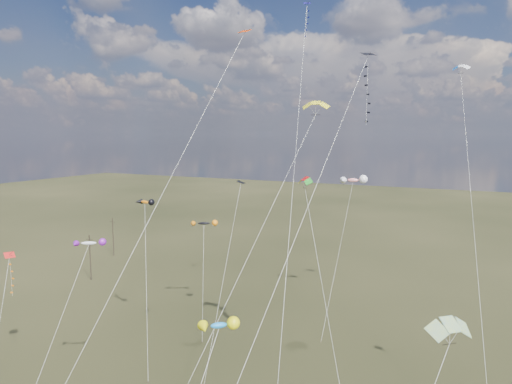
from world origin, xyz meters
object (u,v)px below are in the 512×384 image
at_px(diamond_black_high, 358,109).
at_px(novelty_black_orange, 204,224).
at_px(utility_pole_far, 113,237).
at_px(utility_pole_near, 90,257).
at_px(parafoil_yellow, 315,104).

height_order(diamond_black_high, novelty_black_orange, diamond_black_high).
height_order(utility_pole_far, diamond_black_high, diamond_black_high).
xyz_separation_m(utility_pole_near, utility_pole_far, (-8.00, 14.00, 0.00)).
bearing_deg(parafoil_yellow, utility_pole_near, 161.77).
distance_m(utility_pole_near, diamond_black_high, 59.08).
bearing_deg(parafoil_yellow, novelty_black_orange, 149.91).
distance_m(utility_pole_far, parafoil_yellow, 65.58).
relative_size(parafoil_yellow, novelty_black_orange, 2.16).
bearing_deg(diamond_black_high, utility_pole_near, 159.18).
bearing_deg(utility_pole_near, novelty_black_orange, -7.68).
height_order(utility_pole_far, novelty_black_orange, novelty_black_orange).
bearing_deg(utility_pole_far, parafoil_yellow, -28.42).
xyz_separation_m(diamond_black_high, parafoil_yellow, (-5.11, 4.27, 0.80)).
xyz_separation_m(utility_pole_near, diamond_black_high, (50.79, -19.31, 23.22)).
distance_m(diamond_black_high, parafoil_yellow, 6.71).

